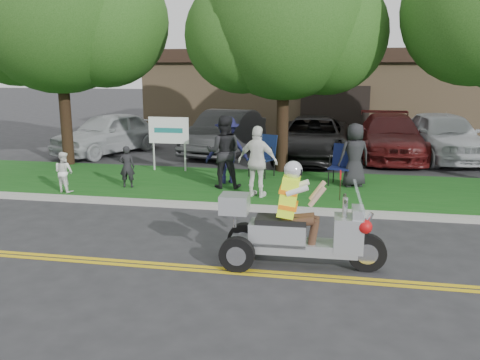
% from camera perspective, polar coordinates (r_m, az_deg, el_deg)
% --- Properties ---
extents(ground, '(120.00, 120.00, 0.00)m').
position_cam_1_polar(ground, '(8.98, -3.54, -8.73)').
color(ground, '#28282B').
rests_on(ground, ground).
extents(centerline_near, '(60.00, 0.10, 0.01)m').
position_cam_1_polar(centerline_near, '(8.45, -4.52, -10.10)').
color(centerline_near, gold).
rests_on(centerline_near, ground).
extents(centerline_far, '(60.00, 0.10, 0.01)m').
position_cam_1_polar(centerline_far, '(8.60, -4.24, -9.70)').
color(centerline_far, gold).
rests_on(centerline_far, ground).
extents(curb, '(60.00, 0.25, 0.12)m').
position_cam_1_polar(curb, '(11.78, 0.10, -3.11)').
color(curb, '#A8A89E').
rests_on(curb, ground).
extents(grass_verge, '(60.00, 4.00, 0.10)m').
position_cam_1_polar(grass_verge, '(13.83, 1.74, -0.73)').
color(grass_verge, '#144C14').
rests_on(grass_verge, ground).
extents(commercial_building, '(18.00, 8.20, 4.00)m').
position_cam_1_polar(commercial_building, '(27.09, 10.68, 9.88)').
color(commercial_building, '#9E7F5B').
rests_on(commercial_building, ground).
extents(tree_left, '(6.62, 5.40, 7.78)m').
position_cam_1_polar(tree_left, '(17.43, -19.54, 17.24)').
color(tree_left, '#332114').
rests_on(tree_left, ground).
extents(tree_mid, '(5.88, 4.80, 7.05)m').
position_cam_1_polar(tree_mid, '(15.44, 5.22, 17.01)').
color(tree_mid, '#332114').
rests_on(tree_mid, ground).
extents(business_sign, '(1.25, 0.06, 1.75)m').
position_cam_1_polar(business_sign, '(15.64, -8.00, 5.21)').
color(business_sign, silver).
rests_on(business_sign, ground).
extents(trike_scooter, '(2.74, 0.92, 1.79)m').
position_cam_1_polar(trike_scooter, '(8.45, 6.08, -5.66)').
color(trike_scooter, black).
rests_on(trike_scooter, ground).
extents(lawn_chair_a, '(0.84, 0.86, 1.20)m').
position_cam_1_polar(lawn_chair_a, '(14.86, 2.74, 3.07)').
color(lawn_chair_a, black).
rests_on(lawn_chair_a, grass_verge).
extents(lawn_chair_b, '(0.71, 0.73, 1.09)m').
position_cam_1_polar(lawn_chair_b, '(14.04, 11.37, 2.00)').
color(lawn_chair_b, black).
rests_on(lawn_chair_b, grass_verge).
extents(spectator_adult_mid, '(0.99, 0.81, 1.91)m').
position_cam_1_polar(spectator_adult_mid, '(13.34, -1.82, 3.17)').
color(spectator_adult_mid, black).
rests_on(spectator_adult_mid, grass_verge).
extents(spectator_adult_right, '(1.10, 0.67, 1.76)m').
position_cam_1_polar(spectator_adult_right, '(12.40, 2.00, 2.07)').
color(spectator_adult_right, white).
rests_on(spectator_adult_right, grass_verge).
extents(spectator_chair_a, '(1.35, 1.08, 1.82)m').
position_cam_1_polar(spectator_chair_a, '(13.90, -1.45, 3.38)').
color(spectator_chair_a, '#171740').
rests_on(spectator_chair_a, grass_verge).
extents(spectator_chair_b, '(0.97, 0.80, 1.70)m').
position_cam_1_polar(spectator_chair_b, '(13.82, 12.72, 2.75)').
color(spectator_chair_b, black).
rests_on(spectator_chair_b, grass_verge).
extents(child_left, '(0.45, 0.34, 1.12)m').
position_cam_1_polar(child_left, '(13.75, -12.57, 1.48)').
color(child_left, black).
rests_on(child_left, grass_verge).
extents(child_right, '(0.60, 0.52, 1.04)m').
position_cam_1_polar(child_right, '(13.70, -19.17, 0.87)').
color(child_right, white).
rests_on(child_right, grass_verge).
extents(parked_car_far_left, '(3.37, 4.90, 1.55)m').
position_cam_1_polar(parked_car_far_left, '(19.85, -14.58, 5.12)').
color(parked_car_far_left, '#B2B5B9').
rests_on(parked_car_far_left, ground).
extents(parked_car_left, '(2.49, 5.13, 1.62)m').
position_cam_1_polar(parked_car_left, '(19.20, -1.67, 5.38)').
color(parked_car_left, '#323234').
rests_on(parked_car_left, ground).
extents(parked_car_mid, '(2.63, 5.47, 1.50)m').
position_cam_1_polar(parked_car_mid, '(18.19, 8.20, 4.65)').
color(parked_car_mid, black).
rests_on(parked_car_mid, ground).
extents(parked_car_right, '(2.22, 5.33, 1.54)m').
position_cam_1_polar(parked_car_right, '(19.11, 16.52, 4.71)').
color(parked_car_right, '#541314').
rests_on(parked_car_right, ground).
extents(parked_car_far_right, '(2.79, 5.25, 1.70)m').
position_cam_1_polar(parked_car_far_right, '(19.34, 21.85, 4.65)').
color(parked_car_far_right, silver).
rests_on(parked_car_far_right, ground).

